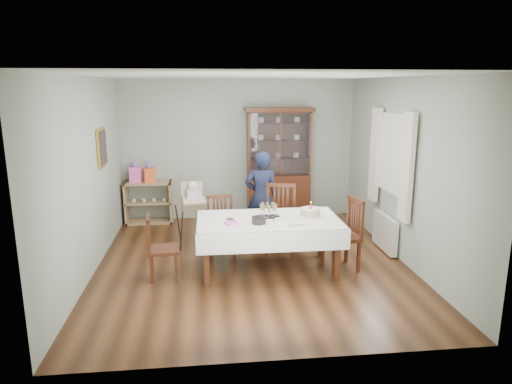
{
  "coord_description": "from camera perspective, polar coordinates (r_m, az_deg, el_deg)",
  "views": [
    {
      "loc": [
        -0.64,
        -6.35,
        2.56
      ],
      "look_at": [
        0.09,
        0.2,
        1.03
      ],
      "focal_mm": 32.0,
      "sensor_mm": 36.0,
      "label": 1
    }
  ],
  "objects": [
    {
      "name": "gift_bag_orange",
      "position": [
        8.82,
        -13.21,
        2.3
      ],
      "size": [
        0.24,
        0.2,
        0.38
      ],
      "color": "orange",
      "rests_on": "sideboard"
    },
    {
      "name": "curtain_right",
      "position": [
        7.87,
        14.65,
        4.51
      ],
      "size": [
        0.07,
        0.3,
        1.55
      ],
      "primitive_type": "cube",
      "color": "silver",
      "rests_on": "room_shell"
    },
    {
      "name": "napkin_stack",
      "position": [
        6.15,
        -3.11,
        -3.89
      ],
      "size": [
        0.2,
        0.2,
        0.02
      ],
      "primitive_type": "cube",
      "rotation": [
        0.0,
        0.0,
        0.35
      ],
      "color": "#F95BBC",
      "rests_on": "dining_table"
    },
    {
      "name": "dining_table",
      "position": [
        6.48,
        1.55,
        -6.58
      ],
      "size": [
        2.0,
        1.16,
        0.76
      ],
      "rotation": [
        0.0,
        0.0,
        -0.0
      ],
      "color": "#492012",
      "rests_on": "floor"
    },
    {
      "name": "birthday_cake",
      "position": [
        6.51,
        6.84,
        -2.57
      ],
      "size": [
        0.32,
        0.32,
        0.22
      ],
      "color": "white",
      "rests_on": "dining_table"
    },
    {
      "name": "high_chair",
      "position": [
        7.57,
        -7.82,
        -3.5
      ],
      "size": [
        0.55,
        0.55,
        1.07
      ],
      "rotation": [
        0.0,
        0.0,
        0.17
      ],
      "color": "black",
      "rests_on": "floor"
    },
    {
      "name": "chair_far_right",
      "position": [
        7.15,
        3.01,
        -5.21
      ],
      "size": [
        0.58,
        0.58,
        1.08
      ],
      "rotation": [
        0.0,
        0.0,
        -0.22
      ],
      "color": "#492012",
      "rests_on": "floor"
    },
    {
      "name": "plate_stack_dark",
      "position": [
        6.15,
        0.36,
        -3.53
      ],
      "size": [
        0.21,
        0.21,
        0.09
      ],
      "primitive_type": "cylinder",
      "rotation": [
        0.0,
        0.0,
        0.07
      ],
      "color": "black",
      "rests_on": "dining_table"
    },
    {
      "name": "china_cabinet",
      "position": [
        8.83,
        2.82,
        3.67
      ],
      "size": [
        1.3,
        0.48,
        2.18
      ],
      "color": "#492012",
      "rests_on": "floor"
    },
    {
      "name": "cake_knife",
      "position": [
        6.08,
        4.9,
        -4.17
      ],
      "size": [
        0.26,
        0.02,
        0.01
      ],
      "primitive_type": "cube",
      "rotation": [
        0.0,
        0.0,
        0.01
      ],
      "color": "silver",
      "rests_on": "dining_table"
    },
    {
      "name": "floor",
      "position": [
        6.87,
        -0.53,
        -8.82
      ],
      "size": [
        5.0,
        5.0,
        0.0
      ],
      "primitive_type": "plane",
      "color": "#593319",
      "rests_on": "ground"
    },
    {
      "name": "plate_stack_white",
      "position": [
        6.08,
        3.25,
        -3.78
      ],
      "size": [
        0.25,
        0.25,
        0.08
      ],
      "primitive_type": "cylinder",
      "rotation": [
        0.0,
        0.0,
        0.37
      ],
      "color": "white",
      "rests_on": "dining_table"
    },
    {
      "name": "window",
      "position": [
        7.31,
        16.85,
        4.54
      ],
      "size": [
        0.04,
        1.02,
        1.22
      ],
      "primitive_type": "cube",
      "color": "white",
      "rests_on": "room_shell"
    },
    {
      "name": "woman",
      "position": [
        7.59,
        0.69,
        -0.6
      ],
      "size": [
        0.58,
        0.4,
        1.54
      ],
      "primitive_type": "imported",
      "rotation": [
        0.0,
        0.0,
        3.09
      ],
      "color": "black",
      "rests_on": "floor"
    },
    {
      "name": "chair_end_left",
      "position": [
        6.39,
        -11.62,
        -8.29
      ],
      "size": [
        0.43,
        0.43,
        0.88
      ],
      "rotation": [
        0.0,
        0.0,
        1.66
      ],
      "color": "#492012",
      "rests_on": "floor"
    },
    {
      "name": "chair_far_left",
      "position": [
        7.06,
        -4.32,
        -5.87
      ],
      "size": [
        0.45,
        0.45,
        0.93
      ],
      "rotation": [
        0.0,
        0.0,
        0.1
      ],
      "color": "#492012",
      "rests_on": "floor"
    },
    {
      "name": "room_shell",
      "position": [
        6.96,
        -1.0,
        5.99
      ],
      "size": [
        5.0,
        5.0,
        5.0
      ],
      "color": "#9EAA99",
      "rests_on": "floor"
    },
    {
      "name": "sideboard",
      "position": [
        8.96,
        -13.25,
        -1.25
      ],
      "size": [
        0.9,
        0.38,
        0.8
      ],
      "color": "tan",
      "rests_on": "floor"
    },
    {
      "name": "curtain_left",
      "position": [
        6.74,
        18.36,
        2.9
      ],
      "size": [
        0.07,
        0.3,
        1.55
      ],
      "primitive_type": "cube",
      "color": "silver",
      "rests_on": "room_shell"
    },
    {
      "name": "radiator",
      "position": [
        7.56,
        15.81,
        -4.86
      ],
      "size": [
        0.1,
        0.8,
        0.55
      ],
      "primitive_type": "cube",
      "color": "white",
      "rests_on": "floor"
    },
    {
      "name": "chair_end_right",
      "position": [
        6.68,
        10.69,
        -6.9
      ],
      "size": [
        0.53,
        0.53,
        1.03
      ],
      "rotation": [
        0.0,
        0.0,
        -1.4
      ],
      "color": "#492012",
      "rests_on": "floor"
    },
    {
      "name": "gift_bag_pink",
      "position": [
        8.85,
        -14.89,
        2.31
      ],
      "size": [
        0.23,
        0.16,
        0.4
      ],
      "color": "#F95BBC",
      "rests_on": "sideboard"
    },
    {
      "name": "cutlery",
      "position": [
        6.32,
        -3.55,
        -3.47
      ],
      "size": [
        0.16,
        0.2,
        0.01
      ],
      "primitive_type": null,
      "rotation": [
        0.0,
        0.0,
        0.26
      ],
      "color": "silver",
      "rests_on": "dining_table"
    },
    {
      "name": "picture_frame",
      "position": [
        7.37,
        -18.72,
        5.27
      ],
      "size": [
        0.04,
        0.48,
        0.58
      ],
      "primitive_type": "cube",
      "color": "gold",
      "rests_on": "room_shell"
    },
    {
      "name": "champagne_tray",
      "position": [
        6.41,
        1.57,
        -2.68
      ],
      "size": [
        0.33,
        0.33,
        0.2
      ],
      "color": "silver",
      "rests_on": "dining_table"
    }
  ]
}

